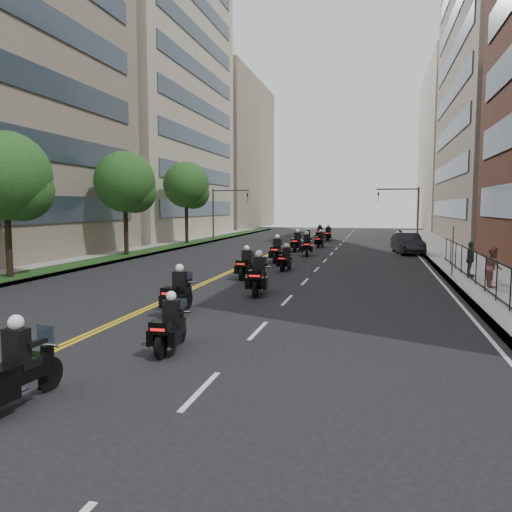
{
  "coord_description": "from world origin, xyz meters",
  "views": [
    {
      "loc": [
        6.54,
        -9.13,
        3.67
      ],
      "look_at": [
        1.06,
        13.62,
        1.36
      ],
      "focal_mm": 35.0,
      "sensor_mm": 36.0,
      "label": 1
    }
  ],
  "objects_px": {
    "motorcycle_1": "(170,328)",
    "motorcycle_3": "(259,277)",
    "pedestrian_c": "(470,259)",
    "motorcycle_5": "(286,260)",
    "pedestrian_b": "(493,267)",
    "motorcycle_7": "(307,246)",
    "motorcycle_9": "(320,240)",
    "parked_sedan": "(408,243)",
    "motorcycle_11": "(328,234)",
    "motorcycle_6": "(277,251)",
    "motorcycle_10": "(308,238)",
    "motorcycle_12": "(320,233)",
    "motorcycle_0": "(12,372)",
    "motorcycle_4": "(246,265)",
    "motorcycle_8": "(297,243)",
    "motorcycle_2": "(178,294)"
  },
  "relations": [
    {
      "from": "pedestrian_b",
      "to": "motorcycle_1",
      "type": "bearing_deg",
      "value": 136.86
    },
    {
      "from": "motorcycle_3",
      "to": "motorcycle_4",
      "type": "bearing_deg",
      "value": 107.01
    },
    {
      "from": "pedestrian_b",
      "to": "pedestrian_c",
      "type": "xyz_separation_m",
      "value": [
        -0.37,
        3.24,
        0.0
      ]
    },
    {
      "from": "motorcycle_2",
      "to": "pedestrian_b",
      "type": "xyz_separation_m",
      "value": [
        11.6,
        7.7,
        0.37
      ]
    },
    {
      "from": "motorcycle_3",
      "to": "pedestrian_c",
      "type": "bearing_deg",
      "value": 31.18
    },
    {
      "from": "motorcycle_3",
      "to": "pedestrian_c",
      "type": "relative_size",
      "value": 1.41
    },
    {
      "from": "motorcycle_5",
      "to": "motorcycle_10",
      "type": "relative_size",
      "value": 0.98
    },
    {
      "from": "motorcycle_3",
      "to": "motorcycle_5",
      "type": "bearing_deg",
      "value": 87.99
    },
    {
      "from": "motorcycle_4",
      "to": "parked_sedan",
      "type": "xyz_separation_m",
      "value": [
        8.88,
        16.14,
        0.13
      ]
    },
    {
      "from": "motorcycle_3",
      "to": "motorcycle_10",
      "type": "height_order",
      "value": "motorcycle_3"
    },
    {
      "from": "motorcycle_1",
      "to": "motorcycle_4",
      "type": "bearing_deg",
      "value": 92.96
    },
    {
      "from": "motorcycle_9",
      "to": "motorcycle_7",
      "type": "bearing_deg",
      "value": -83.37
    },
    {
      "from": "motorcycle_5",
      "to": "motorcycle_11",
      "type": "bearing_deg",
      "value": 94.79
    },
    {
      "from": "motorcycle_10",
      "to": "parked_sedan",
      "type": "bearing_deg",
      "value": -50.47
    },
    {
      "from": "motorcycle_1",
      "to": "motorcycle_3",
      "type": "bearing_deg",
      "value": 84.77
    },
    {
      "from": "motorcycle_8",
      "to": "motorcycle_12",
      "type": "relative_size",
      "value": 1.07
    },
    {
      "from": "motorcycle_0",
      "to": "motorcycle_9",
      "type": "xyz_separation_m",
      "value": [
        1.51,
        37.7,
        -0.02
      ]
    },
    {
      "from": "motorcycle_0",
      "to": "motorcycle_11",
      "type": "relative_size",
      "value": 0.95
    },
    {
      "from": "motorcycle_5",
      "to": "pedestrian_b",
      "type": "relative_size",
      "value": 1.2
    },
    {
      "from": "motorcycle_9",
      "to": "motorcycle_11",
      "type": "xyz_separation_m",
      "value": [
        -0.1,
        8.66,
        0.06
      ]
    },
    {
      "from": "motorcycle_11",
      "to": "pedestrian_b",
      "type": "distance_m",
      "value": 31.99
    },
    {
      "from": "motorcycle_3",
      "to": "motorcycle_5",
      "type": "relative_size",
      "value": 1.19
    },
    {
      "from": "motorcycle_12",
      "to": "motorcycle_4",
      "type": "bearing_deg",
      "value": -90.14
    },
    {
      "from": "motorcycle_3",
      "to": "motorcycle_6",
      "type": "distance_m",
      "value": 12.36
    },
    {
      "from": "motorcycle_1",
      "to": "motorcycle_3",
      "type": "distance_m",
      "value": 8.58
    },
    {
      "from": "parked_sedan",
      "to": "pedestrian_b",
      "type": "xyz_separation_m",
      "value": [
        2.59,
        -17.14,
        0.23
      ]
    },
    {
      "from": "motorcycle_4",
      "to": "motorcycle_8",
      "type": "relative_size",
      "value": 0.93
    },
    {
      "from": "pedestrian_b",
      "to": "motorcycle_11",
      "type": "bearing_deg",
      "value": 15.13
    },
    {
      "from": "motorcycle_3",
      "to": "motorcycle_9",
      "type": "height_order",
      "value": "motorcycle_3"
    },
    {
      "from": "motorcycle_6",
      "to": "motorcycle_8",
      "type": "bearing_deg",
      "value": 87.2
    },
    {
      "from": "motorcycle_1",
      "to": "parked_sedan",
      "type": "bearing_deg",
      "value": 72.37
    },
    {
      "from": "parked_sedan",
      "to": "motorcycle_6",
      "type": "bearing_deg",
      "value": -146.49
    },
    {
      "from": "motorcycle_6",
      "to": "motorcycle_7",
      "type": "height_order",
      "value": "motorcycle_7"
    },
    {
      "from": "motorcycle_3",
      "to": "motorcycle_10",
      "type": "xyz_separation_m",
      "value": [
        -1.81,
        28.98,
        -0.1
      ]
    },
    {
      "from": "motorcycle_3",
      "to": "motorcycle_7",
      "type": "bearing_deg",
      "value": 86.89
    },
    {
      "from": "motorcycle_0",
      "to": "pedestrian_b",
      "type": "height_order",
      "value": "pedestrian_b"
    },
    {
      "from": "motorcycle_4",
      "to": "pedestrian_b",
      "type": "height_order",
      "value": "pedestrian_b"
    },
    {
      "from": "motorcycle_3",
      "to": "motorcycle_5",
      "type": "distance_m",
      "value": 8.1
    },
    {
      "from": "motorcycle_9",
      "to": "pedestrian_b",
      "type": "xyz_separation_m",
      "value": [
        9.93,
        -21.72,
        0.39
      ]
    },
    {
      "from": "motorcycle_11",
      "to": "motorcycle_12",
      "type": "bearing_deg",
      "value": 111.92
    },
    {
      "from": "parked_sedan",
      "to": "pedestrian_b",
      "type": "relative_size",
      "value": 2.76
    },
    {
      "from": "motorcycle_9",
      "to": "motorcycle_6",
      "type": "bearing_deg",
      "value": -88.89
    },
    {
      "from": "motorcycle_3",
      "to": "motorcycle_8",
      "type": "xyz_separation_m",
      "value": [
        -1.58,
        20.58,
        -0.01
      ]
    },
    {
      "from": "motorcycle_0",
      "to": "motorcycle_4",
      "type": "bearing_deg",
      "value": 96.29
    },
    {
      "from": "motorcycle_4",
      "to": "motorcycle_12",
      "type": "relative_size",
      "value": 1.0
    },
    {
      "from": "motorcycle_7",
      "to": "pedestrian_b",
      "type": "xyz_separation_m",
      "value": [
        10.07,
        -13.72,
        0.3
      ]
    },
    {
      "from": "motorcycle_3",
      "to": "motorcycle_4",
      "type": "xyz_separation_m",
      "value": [
        -1.71,
        4.41,
        -0.06
      ]
    },
    {
      "from": "parked_sedan",
      "to": "pedestrian_c",
      "type": "height_order",
      "value": "pedestrian_c"
    },
    {
      "from": "motorcycle_5",
      "to": "motorcycle_12",
      "type": "height_order",
      "value": "motorcycle_12"
    },
    {
      "from": "motorcycle_10",
      "to": "motorcycle_12",
      "type": "distance_m",
      "value": 8.55
    }
  ]
}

